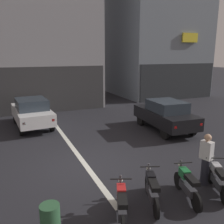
{
  "coord_description": "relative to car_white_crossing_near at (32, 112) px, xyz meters",
  "views": [
    {
      "loc": [
        -2.46,
        -8.2,
        4.03
      ],
      "look_at": [
        1.97,
        2.0,
        1.4
      ],
      "focal_mm": 39.39,
      "sensor_mm": 36.0,
      "label": 1
    }
  ],
  "objects": [
    {
      "name": "trash_bin",
      "position": [
        -0.58,
        -9.19,
        -0.46
      ],
      "size": [
        0.44,
        0.44,
        0.85
      ],
      "primitive_type": "cylinder",
      "color": "#2D5938",
      "rests_on": "ground"
    },
    {
      "name": "car_white_crossing_near",
      "position": [
        0.0,
        0.0,
        0.0
      ],
      "size": [
        2.02,
        4.2,
        1.64
      ],
      "color": "black",
      "rests_on": "ground"
    },
    {
      "name": "building_mid_block",
      "position": [
        1.15,
        7.93,
        7.03
      ],
      "size": [
        9.16,
        9.42,
        15.86
      ],
      "color": "#9E9EA3",
      "rests_on": "ground"
    },
    {
      "name": "ground_plane",
      "position": [
        1.25,
        -5.83,
        -0.89
      ],
      "size": [
        120.0,
        120.0,
        0.0
      ],
      "primitive_type": "plane",
      "color": "#232328"
    },
    {
      "name": "car_blue_down_street",
      "position": [
        2.22,
        5.66,
        0.0
      ],
      "size": [
        2.04,
        4.21,
        1.64
      ],
      "color": "black",
      "rests_on": "ground"
    },
    {
      "name": "person_by_motorcycles",
      "position": [
        4.28,
        -8.71,
        -0.03
      ],
      "size": [
        0.29,
        0.4,
        1.67
      ],
      "color": "#23232D",
      "rests_on": "ground"
    },
    {
      "name": "motorcycle_green_row_centre",
      "position": [
        3.23,
        -9.13,
        -0.43
      ],
      "size": [
        0.6,
        1.63,
        0.98
      ],
      "color": "black",
      "rests_on": "ground"
    },
    {
      "name": "lane_centre_line",
      "position": [
        1.25,
        0.17,
        -0.88
      ],
      "size": [
        0.2,
        18.0,
        0.01
      ],
      "primitive_type": "cube",
      "color": "silver",
      "rests_on": "ground"
    },
    {
      "name": "motorcycle_red_row_leftmost",
      "position": [
        1.13,
        -9.25,
        -0.43
      ],
      "size": [
        0.74,
        1.57,
        0.98
      ],
      "color": "black",
      "rests_on": "ground"
    },
    {
      "name": "motorcycle_silver_row_right_mid",
      "position": [
        4.29,
        -9.22,
        -0.43
      ],
      "size": [
        0.82,
        1.52,
        0.98
      ],
      "color": "black",
      "rests_on": "ground"
    },
    {
      "name": "car_black_parked_kerbside",
      "position": [
        6.5,
        -3.47,
        0.0
      ],
      "size": [
        2.0,
        4.2,
        1.64
      ],
      "color": "black",
      "rests_on": "ground"
    },
    {
      "name": "motorcycle_black_row_left_mid",
      "position": [
        2.18,
        -8.95,
        -0.43
      ],
      "size": [
        0.71,
        1.59,
        0.98
      ],
      "color": "black",
      "rests_on": "ground"
    }
  ]
}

